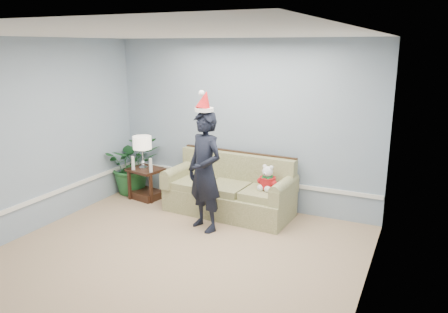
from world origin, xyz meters
The scene contains 10 objects.
room_shell centered at (0.00, 0.00, 1.35)m, with size 4.54×5.04×2.74m.
wainscot_trim centered at (-1.18, 1.18, 0.45)m, with size 4.49×4.99×0.06m.
sofa centered at (-0.02, 2.08, 0.33)m, with size 2.02×0.95×0.93m.
side_table centered at (-1.60, 2.05, 0.21)m, with size 0.64×0.57×0.53m.
table_lamp centered at (-1.64, 2.03, 0.97)m, with size 0.32×0.32×0.56m.
candle_pair centered at (-1.57, 1.90, 0.64)m, with size 0.42×0.06×0.24m.
houseplant centered at (-1.99, 2.20, 0.53)m, with size 0.95×0.83×1.06m, color #1F5A29.
man centered at (-0.07, 1.33, 0.86)m, with size 0.63×0.41×1.72m, color black.
santa_hat centered at (-0.07, 1.35, 1.84)m, with size 0.33×0.35×0.31m.
teddy_bear centered at (0.63, 2.00, 0.63)m, with size 0.28×0.29×0.39m.
Camera 1 is at (2.72, -3.88, 2.59)m, focal length 35.00 mm.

